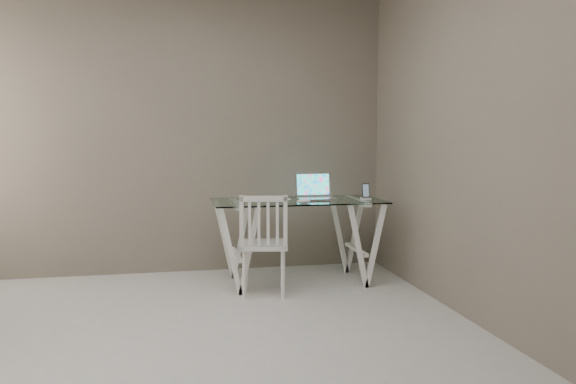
{
  "coord_description": "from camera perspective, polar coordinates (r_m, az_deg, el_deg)",
  "views": [
    {
      "loc": [
        -0.06,
        -3.21,
        1.3
      ],
      "look_at": [
        0.88,
        1.31,
        0.85
      ],
      "focal_mm": 35.0,
      "sensor_mm": 36.0,
      "label": 1
    }
  ],
  "objects": [
    {
      "name": "room",
      "position": [
        3.26,
        -11.98,
        12.79
      ],
      "size": [
        4.5,
        4.52,
        2.71
      ],
      "color": "#BCB9B4",
      "rests_on": "ground"
    },
    {
      "name": "desk",
      "position": [
        5.02,
        0.99,
        -4.95
      ],
      "size": [
        1.5,
        0.7,
        0.75
      ],
      "color": "silver",
      "rests_on": "ground"
    },
    {
      "name": "chair",
      "position": [
        4.6,
        -2.47,
        -4.89
      ],
      "size": [
        0.45,
        0.45,
        0.84
      ],
      "rotation": [
        0.0,
        0.0,
        -0.18
      ],
      "color": "silver",
      "rests_on": "ground"
    },
    {
      "name": "laptop",
      "position": [
        5.07,
        2.77,
        -0.07
      ],
      "size": [
        0.33,
        0.27,
        0.24
      ],
      "color": "silver",
      "rests_on": "desk"
    },
    {
      "name": "keyboard",
      "position": [
        4.97,
        -1.33,
        -0.78
      ],
      "size": [
        0.29,
        0.12,
        0.01
      ],
      "primitive_type": "cube",
      "color": "silver",
      "rests_on": "desk"
    },
    {
      "name": "mouse",
      "position": [
        4.72,
        1.63,
        -0.94
      ],
      "size": [
        0.12,
        0.07,
        0.04
      ],
      "primitive_type": "ellipsoid",
      "color": "silver",
      "rests_on": "desk"
    },
    {
      "name": "phone_dock",
      "position": [
        5.06,
        7.91,
        -0.31
      ],
      "size": [
        0.08,
        0.08,
        0.14
      ],
      "color": "white",
      "rests_on": "desk"
    }
  ]
}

